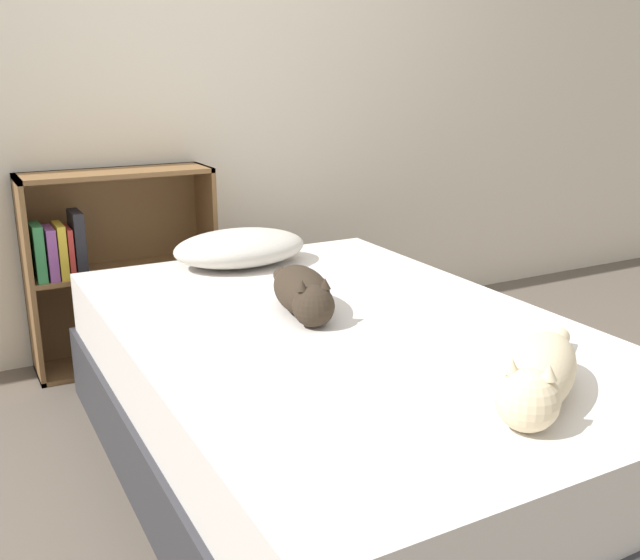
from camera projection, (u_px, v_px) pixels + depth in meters
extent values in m
plane|color=brown|center=(342.00, 467.00, 2.34)|extent=(8.00, 8.00, 0.00)
cube|color=silver|center=(186.00, 71.00, 3.18)|extent=(8.00, 0.06, 2.50)
cube|color=#333338|center=(342.00, 430.00, 2.30)|extent=(1.33, 2.02, 0.28)
cube|color=silver|center=(343.00, 357.00, 2.23)|extent=(1.29, 1.96, 0.23)
ellipsoid|color=beige|center=(240.00, 248.00, 2.84)|extent=(0.54, 0.37, 0.14)
ellipsoid|color=beige|center=(540.00, 371.00, 1.68)|extent=(0.42, 0.37, 0.14)
sphere|color=beige|center=(527.00, 400.00, 1.53)|extent=(0.14, 0.14, 0.14)
cone|color=beige|center=(549.00, 372.00, 1.49)|extent=(0.04, 0.04, 0.03)
cone|color=beige|center=(512.00, 365.00, 1.52)|extent=(0.04, 0.04, 0.03)
cylinder|color=beige|center=(555.00, 348.00, 1.93)|extent=(0.18, 0.15, 0.06)
ellipsoid|color=#33281E|center=(301.00, 290.00, 2.29)|extent=(0.25, 0.39, 0.14)
sphere|color=#33281E|center=(314.00, 306.00, 2.15)|extent=(0.13, 0.13, 0.13)
cone|color=#33281E|center=(325.00, 283.00, 2.14)|extent=(0.04, 0.04, 0.03)
cone|color=#33281E|center=(302.00, 285.00, 2.12)|extent=(0.04, 0.04, 0.03)
cylinder|color=#33281E|center=(285.00, 281.00, 2.53)|extent=(0.10, 0.17, 0.06)
cube|color=brown|center=(28.00, 281.00, 2.91)|extent=(0.02, 0.26, 0.85)
cube|color=brown|center=(207.00, 258.00, 3.26)|extent=(0.02, 0.26, 0.85)
cube|color=brown|center=(130.00, 358.00, 3.21)|extent=(0.79, 0.26, 0.02)
cube|color=brown|center=(115.00, 173.00, 2.97)|extent=(0.79, 0.26, 0.02)
cube|color=brown|center=(123.00, 269.00, 3.09)|extent=(0.75, 0.26, 0.02)
cube|color=brown|center=(116.00, 263.00, 3.19)|extent=(0.79, 0.02, 0.85)
cube|color=#337F47|center=(38.00, 252.00, 2.86)|extent=(0.04, 0.16, 0.23)
cube|color=#8C4C99|center=(50.00, 253.00, 2.89)|extent=(0.04, 0.16, 0.21)
cube|color=gold|center=(61.00, 250.00, 2.90)|extent=(0.03, 0.16, 0.22)
cube|color=#B7332D|center=(69.00, 251.00, 2.92)|extent=(0.02, 0.16, 0.21)
cube|color=#232328|center=(78.00, 243.00, 2.93)|extent=(0.04, 0.16, 0.27)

